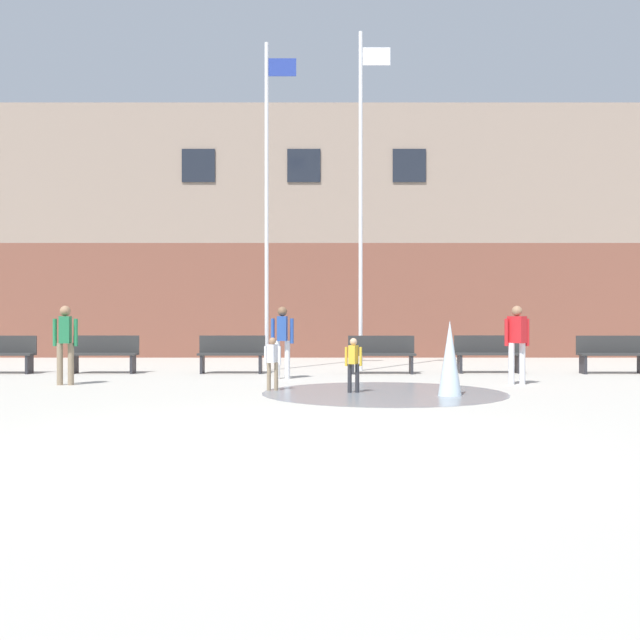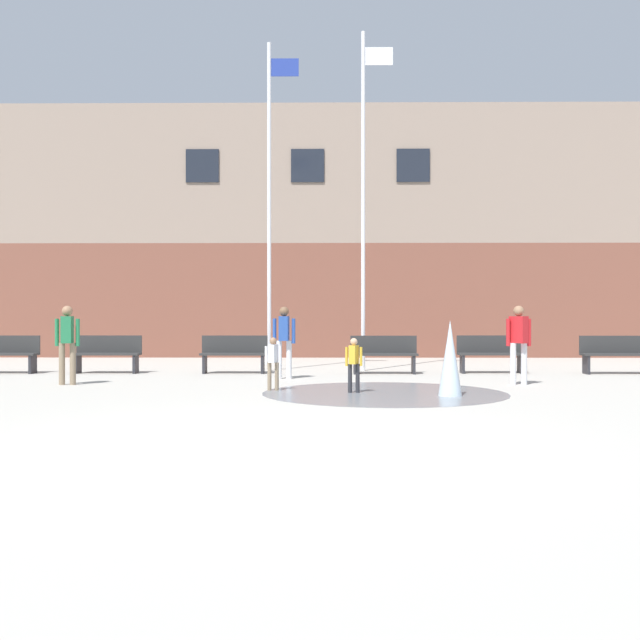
{
  "view_description": "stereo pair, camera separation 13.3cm",
  "coord_description": "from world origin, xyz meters",
  "views": [
    {
      "loc": [
        0.54,
        -8.06,
        1.38
      ],
      "look_at": [
        0.51,
        7.64,
        1.3
      ],
      "focal_mm": 42.0,
      "sensor_mm": 36.0,
      "label": 1
    },
    {
      "loc": [
        0.67,
        -8.06,
        1.38
      ],
      "look_at": [
        0.51,
        7.64,
        1.3
      ],
      "focal_mm": 42.0,
      "sensor_mm": 36.0,
      "label": 2
    }
  ],
  "objects": [
    {
      "name": "adult_in_red",
      "position": [
        -0.29,
        8.39,
        0.93
      ],
      "size": [
        0.5,
        0.35,
        1.59
      ],
      "rotation": [
        0.0,
        0.0,
        -1.64
      ],
      "color": "silver",
      "rests_on": "ground"
    },
    {
      "name": "park_bench_under_right_flagpole",
      "position": [
        2.02,
        9.87,
        0.48
      ],
      "size": [
        1.6,
        0.44,
        0.91
      ],
      "color": "#28282D",
      "rests_on": "ground"
    },
    {
      "name": "teen_by_trashcan",
      "position": [
        4.51,
        7.0,
        0.93
      ],
      "size": [
        0.5,
        0.39,
        1.59
      ],
      "rotation": [
        0.0,
        0.0,
        2.26
      ],
      "color": "silver",
      "rests_on": "ground"
    },
    {
      "name": "adult_watching",
      "position": [
        -4.56,
        6.89,
        0.93
      ],
      "size": [
        0.5,
        0.37,
        1.59
      ],
      "rotation": [
        0.0,
        0.0,
        1.73
      ],
      "color": "#89755B",
      "rests_on": "ground"
    },
    {
      "name": "child_with_pink_shirt",
      "position": [
        1.14,
        5.38,
        0.58
      ],
      "size": [
        0.31,
        0.24,
        0.99
      ],
      "rotation": [
        0.0,
        0.0,
        1.19
      ],
      "color": "#28282D",
      "rests_on": "ground"
    },
    {
      "name": "ground_plane",
      "position": [
        0.0,
        0.0,
        0.0
      ],
      "size": [
        100.0,
        100.0,
        0.0
      ],
      "primitive_type": "plane",
      "color": "#B2ADA3"
    },
    {
      "name": "park_bench_left_of_flagpoles",
      "position": [
        -4.67,
        9.99,
        0.48
      ],
      "size": [
        1.6,
        0.44,
        0.91
      ],
      "color": "#28282D",
      "rests_on": "ground"
    },
    {
      "name": "park_bench_near_trashcan",
      "position": [
        4.62,
        10.1,
        0.48
      ],
      "size": [
        1.6,
        0.44,
        0.91
      ],
      "color": "#28282D",
      "rests_on": "ground"
    },
    {
      "name": "splash_fountain",
      "position": [
        2.33,
        5.05,
        0.39
      ],
      "size": [
        4.39,
        4.39,
        1.31
      ],
      "color": "gray",
      "rests_on": "ground"
    },
    {
      "name": "park_bench_under_left_flagpole",
      "position": [
        -1.6,
        9.98,
        0.48
      ],
      "size": [
        1.6,
        0.44,
        0.91
      ],
      "color": "#28282D",
      "rests_on": "ground"
    },
    {
      "name": "flagpole_left",
      "position": [
        -0.79,
        10.86,
        4.4
      ],
      "size": [
        0.8,
        0.1,
        8.3
      ],
      "color": "silver",
      "rests_on": "ground"
    },
    {
      "name": "park_bench_far_left",
      "position": [
        -7.14,
        9.92,
        0.48
      ],
      "size": [
        1.6,
        0.44,
        0.91
      ],
      "color": "#28282D",
      "rests_on": "ground"
    },
    {
      "name": "library_building",
      "position": [
        0.0,
        19.78,
        4.24
      ],
      "size": [
        36.0,
        6.05,
        8.48
      ],
      "color": "brown",
      "rests_on": "ground"
    },
    {
      "name": "park_bench_far_right",
      "position": [
        7.54,
        9.89,
        0.48
      ],
      "size": [
        1.6,
        0.44,
        0.91
      ],
      "color": "#28282D",
      "rests_on": "ground"
    },
    {
      "name": "flagpole_right",
      "position": [
        1.59,
        10.86,
        4.54
      ],
      "size": [
        0.8,
        0.1,
        8.58
      ],
      "color": "silver",
      "rests_on": "ground"
    },
    {
      "name": "child_in_fountain",
      "position": [
        -0.34,
        5.78,
        0.58
      ],
      "size": [
        0.31,
        0.24,
        0.99
      ],
      "rotation": [
        0.0,
        0.0,
        1.24
      ],
      "color": "#89755B",
      "rests_on": "ground"
    }
  ]
}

